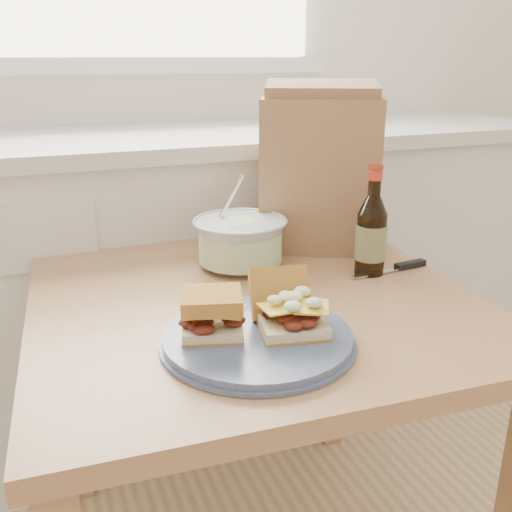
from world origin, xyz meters
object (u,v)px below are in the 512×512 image
object	(u,v)px
plate	(258,339)
beer_bottle	(371,234)
coleslaw_bowl	(240,243)
dining_table	(252,340)
paper_bag	(319,175)

from	to	relation	value
plate	beer_bottle	world-z (taller)	beer_bottle
plate	coleslaw_bowl	size ratio (longest dim) A/B	1.49
dining_table	paper_bag	size ratio (longest dim) A/B	2.51
beer_bottle	dining_table	bearing A→B (deg)	-161.45
beer_bottle	paper_bag	bearing A→B (deg)	111.04
beer_bottle	paper_bag	distance (m)	0.23
coleslaw_bowl	paper_bag	distance (m)	0.27
dining_table	plate	size ratio (longest dim) A/B	2.89
dining_table	plate	bearing A→B (deg)	-105.13
dining_table	paper_bag	world-z (taller)	paper_bag
coleslaw_bowl	plate	bearing A→B (deg)	-105.72
plate	beer_bottle	size ratio (longest dim) A/B	1.31
coleslaw_bowl	beer_bottle	world-z (taller)	beer_bottle
plate	paper_bag	size ratio (longest dim) A/B	0.87
dining_table	coleslaw_bowl	world-z (taller)	coleslaw_bowl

